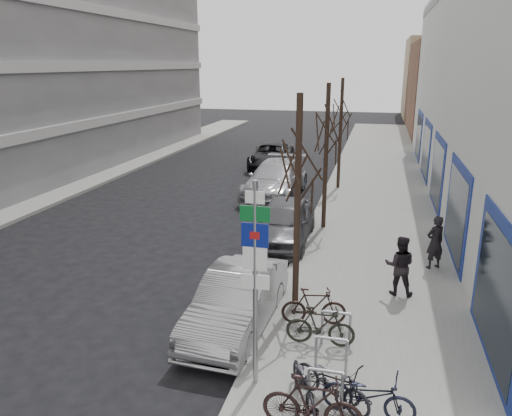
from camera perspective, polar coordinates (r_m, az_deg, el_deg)
The scene contains 25 objects.
ground at distance 11.15m, azimuth -12.74°, elevation -17.71°, with size 120.00×120.00×0.00m, color black.
sidewalk_east at distance 19.17m, azimuth 13.33°, elevation -2.73°, with size 5.00×70.00×0.15m, color slate.
sidewalk_west at distance 24.61m, azimuth -25.61°, elevation 0.27°, with size 3.00×70.00×0.15m, color slate.
brick_building_far at distance 48.99m, azimuth 24.48°, elevation 12.26°, with size 12.00×14.00×8.00m, color brown.
tan_building_far at distance 63.85m, azimuth 22.65°, elevation 13.50°, with size 13.00×12.00×9.00m, color #937A5B.
highway_sign_pole at distance 9.19m, azimuth -0.09°, elevation -7.46°, with size 0.55×0.10×4.20m.
bike_rack at distance 10.37m, azimuth 8.59°, elevation -15.94°, with size 0.66×2.26×0.83m.
tree_near at distance 12.00m, azimuth 4.90°, elevation 6.33°, with size 1.80×1.80×5.50m.
tree_mid at distance 18.39m, azimuth 8.15°, elevation 9.65°, with size 1.80×1.80×5.50m.
tree_far at distance 24.84m, azimuth 9.75°, elevation 11.24°, with size 1.80×1.80×5.50m.
meter_front at distance 12.55m, azimuth 2.13°, elevation -8.44°, with size 0.10×0.08×1.27m.
meter_mid at distance 17.63m, azimuth 5.78°, elevation -1.16°, with size 0.10×0.08×1.27m.
meter_back at distance 22.91m, azimuth 7.76°, elevation 2.83°, with size 0.10×0.08×1.27m.
bike_near_left at distance 9.59m, azimuth 5.56°, elevation -19.05°, with size 0.47×1.56×0.95m, color black.
bike_near_right at distance 9.00m, azimuth 6.46°, elevation -21.35°, with size 0.52×1.73×1.05m, color black.
bike_mid_curb at distance 9.46m, azimuth 12.77°, elevation -19.78°, with size 0.50×1.64×1.00m, color black.
bike_mid_inner at distance 11.32m, azimuth 7.37°, elevation -13.20°, with size 0.46×1.53×0.93m, color black.
bike_far_curb at distance 9.64m, azimuth 8.69°, elevation -18.71°, with size 0.50×1.66×1.02m, color black.
bike_far_inner at distance 12.11m, azimuth 6.62°, elevation -11.06°, with size 0.46×1.55×0.94m, color black.
parked_car_front at distance 12.07m, azimuth -2.25°, elevation -10.56°, with size 1.52×4.35×1.43m, color #939397.
parked_car_mid at distance 17.57m, azimuth 3.25°, elevation -1.61°, with size 1.85×4.60×1.57m, color #4E4E53.
parked_car_back at distance 23.77m, azimuth 2.25°, elevation 3.28°, with size 2.36×5.80×1.68m, color #A8A8AD.
lane_car at distance 30.66m, azimuth 1.79°, elevation 6.01°, with size 2.45×5.32×1.48m, color black.
pedestrian_near at distance 15.97m, azimuth 19.79°, elevation -3.70°, with size 0.60×0.40×1.65m, color black.
pedestrian_far at distance 13.90m, azimuth 16.11°, elevation -6.29°, with size 0.61×0.42×1.67m, color black.
Camera 1 is at (4.43, -8.18, 6.14)m, focal length 35.00 mm.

